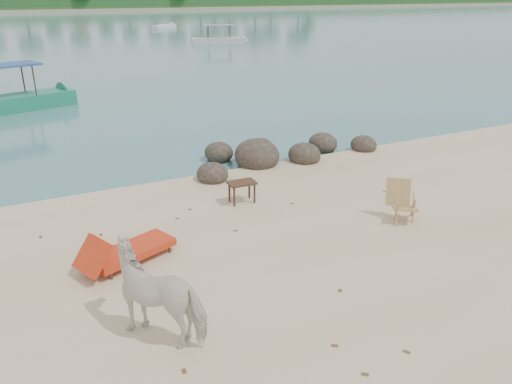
{
  "coord_description": "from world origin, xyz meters",
  "views": [
    {
      "loc": [
        -4.02,
        -6.36,
        4.78
      ],
      "look_at": [
        0.17,
        2.0,
        1.0
      ],
      "focal_mm": 35.0,
      "sensor_mm": 36.0,
      "label": 1
    }
  ],
  "objects_px": {
    "boulders": "(275,155)",
    "lounge_chair": "(132,247)",
    "deck_chair": "(406,204)",
    "side_table": "(242,193)",
    "cow": "(162,293)"
  },
  "relations": [
    {
      "from": "lounge_chair",
      "to": "boulders",
      "type": "bearing_deg",
      "value": 16.5
    },
    {
      "from": "deck_chair",
      "to": "lounge_chair",
      "type": "bearing_deg",
      "value": -152.58
    },
    {
      "from": "boulders",
      "to": "deck_chair",
      "type": "relative_size",
      "value": 6.9
    },
    {
      "from": "cow",
      "to": "lounge_chair",
      "type": "bearing_deg",
      "value": -133.98
    },
    {
      "from": "boulders",
      "to": "side_table",
      "type": "xyz_separation_m",
      "value": [
        -2.29,
        -2.54,
        0.08
      ]
    },
    {
      "from": "deck_chair",
      "to": "cow",
      "type": "bearing_deg",
      "value": -130.24
    },
    {
      "from": "cow",
      "to": "side_table",
      "type": "height_order",
      "value": "cow"
    },
    {
      "from": "boulders",
      "to": "lounge_chair",
      "type": "bearing_deg",
      "value": -142.17
    },
    {
      "from": "boulders",
      "to": "lounge_chair",
      "type": "relative_size",
      "value": 3.09
    },
    {
      "from": "cow",
      "to": "side_table",
      "type": "distance_m",
      "value": 5.03
    },
    {
      "from": "boulders",
      "to": "lounge_chair",
      "type": "xyz_separation_m",
      "value": [
        -5.33,
        -4.14,
        0.12
      ]
    },
    {
      "from": "cow",
      "to": "lounge_chair",
      "type": "height_order",
      "value": "cow"
    },
    {
      "from": "boulders",
      "to": "deck_chair",
      "type": "distance_m",
      "value": 5.14
    },
    {
      "from": "boulders",
      "to": "side_table",
      "type": "bearing_deg",
      "value": -132.06
    },
    {
      "from": "deck_chair",
      "to": "boulders",
      "type": "bearing_deg",
      "value": 132.21
    }
  ]
}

